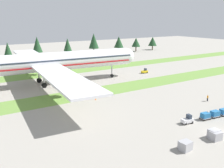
{
  "coord_description": "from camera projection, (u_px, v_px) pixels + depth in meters",
  "views": [
    {
      "loc": [
        -42.28,
        -27.33,
        21.84
      ],
      "look_at": [
        -5.3,
        30.56,
        4.0
      ],
      "focal_mm": 40.96,
      "sensor_mm": 36.0,
      "label": 1
    }
  ],
  "objects": [
    {
      "name": "pushback_tractor",
      "position": [
        145.0,
        71.0,
        103.73
      ],
      "size": [
        2.7,
        1.52,
        1.97
      ],
      "rotation": [
        0.0,
        0.0,
        1.48
      ],
      "color": "yellow",
      "rests_on": "ground"
    },
    {
      "name": "taxiway_marker_1",
      "position": [
        96.0,
        99.0,
        70.08
      ],
      "size": [
        0.44,
        0.44,
        0.46
      ],
      "primitive_type": "cone",
      "color": "orange",
      "rests_on": "ground"
    },
    {
      "name": "uld_container_3",
      "position": [
        216.0,
        136.0,
        46.94
      ],
      "size": [
        2.15,
        1.79,
        1.6
      ],
      "primitive_type": "cube",
      "rotation": [
        0.0,
        0.0,
        -0.1
      ],
      "color": "#A3A3A8",
      "rests_on": "ground"
    },
    {
      "name": "uld_container_2",
      "position": [
        214.0,
        134.0,
        47.7
      ],
      "size": [
        2.09,
        1.72,
        1.68
      ],
      "primitive_type": "cube",
      "rotation": [
        0.0,
        0.0,
        -0.06
      ],
      "color": "#A3A3A8",
      "rests_on": "ground"
    },
    {
      "name": "uld_container_0",
      "position": [
        186.0,
        146.0,
        43.25
      ],
      "size": [
        2.14,
        1.77,
        1.61
      ],
      "primitive_type": "cube",
      "rotation": [
        0.0,
        0.0,
        0.09
      ],
      "color": "#A3A3A8",
      "rests_on": "ground"
    },
    {
      "name": "ground_plane",
      "position": [
        219.0,
        133.0,
        49.81
      ],
      "size": [
        400.0,
        400.0,
        0.0
      ],
      "primitive_type": "plane",
      "color": "gray"
    },
    {
      "name": "grass_strip_far",
      "position": [
        71.0,
        71.0,
        107.61
      ],
      "size": [
        320.0,
        10.41,
        0.01
      ],
      "primitive_type": "cube",
      "color": "olive",
      "rests_on": "ground"
    },
    {
      "name": "grass_strip_near",
      "position": [
        113.0,
        89.0,
        80.84
      ],
      "size": [
        320.0,
        10.41,
        0.01
      ],
      "primitive_type": "cube",
      "color": "olive",
      "rests_on": "ground"
    },
    {
      "name": "taxiway_marker_2",
      "position": [
        98.0,
        95.0,
        73.09
      ],
      "size": [
        0.44,
        0.44,
        0.61
      ],
      "primitive_type": "cone",
      "color": "orange",
      "rests_on": "ground"
    },
    {
      "name": "baggage_tug",
      "position": [
        188.0,
        120.0,
        54.27
      ],
      "size": [
        2.74,
        1.6,
        1.97
      ],
      "rotation": [
        0.0,
        0.0,
        1.45
      ],
      "color": "silver",
      "rests_on": "ground"
    },
    {
      "name": "cargo_dolly_lead",
      "position": [
        205.0,
        116.0,
        56.35
      ],
      "size": [
        2.37,
        1.75,
        1.55
      ],
      "rotation": [
        0.0,
        0.0,
        1.45
      ],
      "color": "#A3A3A8",
      "rests_on": "ground"
    },
    {
      "name": "ground_crew_marshaller",
      "position": [
        207.0,
        115.0,
        56.79
      ],
      "size": [
        0.36,
        0.52,
        1.74
      ],
      "rotation": [
        0.0,
        0.0,
        1.17
      ],
      "color": "black",
      "rests_on": "ground"
    },
    {
      "name": "taxiway_marker_0",
      "position": [
        111.0,
        93.0,
        74.95
      ],
      "size": [
        0.44,
        0.44,
        0.65
      ],
      "primitive_type": "cone",
      "color": "orange",
      "rests_on": "ground"
    },
    {
      "name": "cargo_dolly_third",
      "position": [
        224.0,
        112.0,
        58.77
      ],
      "size": [
        2.37,
        1.75,
        1.55
      ],
      "rotation": [
        0.0,
        0.0,
        1.45
      ],
      "color": "#A3A3A8",
      "rests_on": "ground"
    },
    {
      "name": "cargo_dolly_second",
      "position": [
        215.0,
        114.0,
        57.56
      ],
      "size": [
        2.37,
        1.75,
        1.55
      ],
      "rotation": [
        0.0,
        0.0,
        1.45
      ],
      "color": "#A3A3A8",
      "rests_on": "ground"
    },
    {
      "name": "ground_crew_loader",
      "position": [
        208.0,
        98.0,
        68.83
      ],
      "size": [
        0.36,
        0.54,
        1.74
      ],
      "rotation": [
        0.0,
        0.0,
        4.44
      ],
      "color": "black",
      "rests_on": "ground"
    },
    {
      "name": "airliner",
      "position": [
        47.0,
        62.0,
        84.36
      ],
      "size": [
        66.99,
        82.31,
        21.36
      ],
      "rotation": [
        0.0,
        0.0,
        -1.66
      ],
      "color": "silver",
      "rests_on": "ground"
    },
    {
      "name": "distant_tree_line",
      "position": [
        53.0,
        45.0,
        140.78
      ],
      "size": [
        164.41,
        10.11,
        12.83
      ],
      "color": "#4C3823",
      "rests_on": "ground"
    },
    {
      "name": "uld_container_1",
      "position": [
        185.0,
        145.0,
        43.59
      ],
      "size": [
        2.14,
        1.77,
        1.5
      ],
      "primitive_type": "cube",
      "rotation": [
        0.0,
        0.0,
        -0.09
      ],
      "color": "#A3A3A8",
      "rests_on": "ground"
    }
  ]
}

